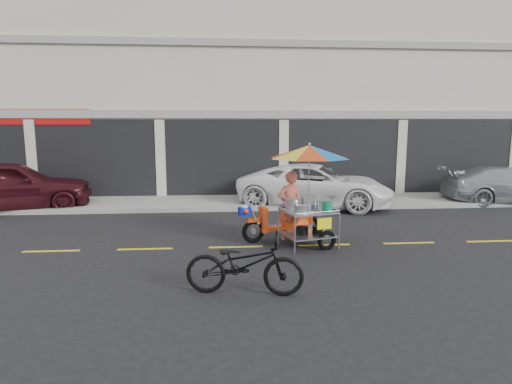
{
  "coord_description": "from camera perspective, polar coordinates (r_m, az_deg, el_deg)",
  "views": [
    {
      "loc": [
        -2.29,
        -9.26,
        2.68
      ],
      "look_at": [
        -1.5,
        0.6,
        1.15
      ],
      "focal_mm": 30.0,
      "sensor_mm": 36.0,
      "label": 1
    }
  ],
  "objects": [
    {
      "name": "centerline",
      "position": [
        9.91,
        9.02,
        -6.99
      ],
      "size": [
        42.0,
        0.1,
        0.01
      ],
      "primitive_type": "cube",
      "color": "gold",
      "rests_on": "ground"
    },
    {
      "name": "shophouse_block",
      "position": [
        20.56,
        10.06,
        13.01
      ],
      "size": [
        36.0,
        8.11,
        10.4
      ],
      "color": "beige",
      "rests_on": "ground"
    },
    {
      "name": "maroon_sedan",
      "position": [
        15.59,
        -29.95,
        0.75
      ],
      "size": [
        5.15,
        3.25,
        1.63
      ],
      "primitive_type": "imported",
      "rotation": [
        0.0,
        0.0,
        1.87
      ],
      "color": "#340D14",
      "rests_on": "ground"
    },
    {
      "name": "silver_pickup",
      "position": [
        17.27,
        30.67,
        0.79
      ],
      "size": [
        4.59,
        2.24,
        1.29
      ],
      "primitive_type": "imported",
      "rotation": [
        0.0,
        0.0,
        1.47
      ],
      "color": "#A5A8AC",
      "rests_on": "ground"
    },
    {
      "name": "near_bicycle",
      "position": [
        6.92,
        -1.57,
        -9.59
      ],
      "size": [
        1.99,
        0.99,
        1.0
      ],
      "primitive_type": "imported",
      "rotation": [
        0.0,
        0.0,
        1.39
      ],
      "color": "black",
      "rests_on": "ground"
    },
    {
      "name": "ground",
      "position": [
        9.91,
        9.02,
        -7.01
      ],
      "size": [
        90.0,
        90.0,
        0.0
      ],
      "primitive_type": "plane",
      "color": "black"
    },
    {
      "name": "sidewalk",
      "position": [
        15.17,
        4.17,
        -1.12
      ],
      "size": [
        45.0,
        3.0,
        0.15
      ],
      "primitive_type": "cube",
      "color": "gray",
      "rests_on": "ground"
    },
    {
      "name": "food_vendor_rig",
      "position": [
        9.68,
        6.03,
        1.5
      ],
      "size": [
        2.66,
        2.19,
        2.33
      ],
      "rotation": [
        0.0,
        0.0,
        0.28
      ],
      "color": "black",
      "rests_on": "ground"
    },
    {
      "name": "white_pickup",
      "position": [
        14.44,
        7.88,
        0.87
      ],
      "size": [
        5.6,
        3.94,
        1.42
      ],
      "primitive_type": "imported",
      "rotation": [
        0.0,
        0.0,
        1.23
      ],
      "color": "white",
      "rests_on": "ground"
    }
  ]
}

